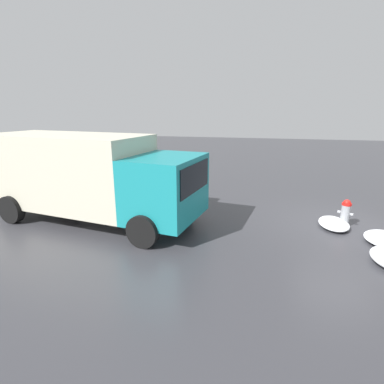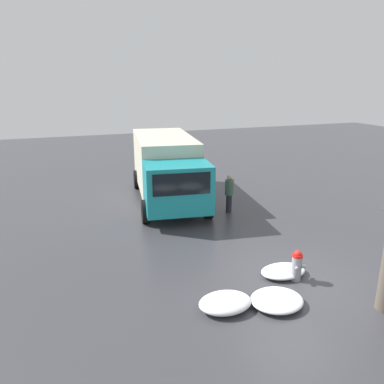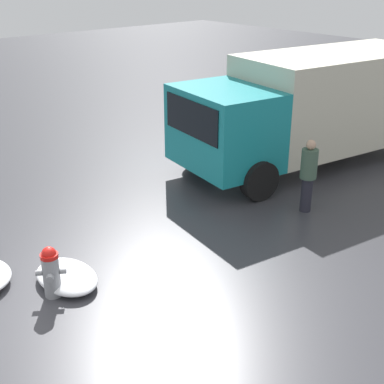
% 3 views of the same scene
% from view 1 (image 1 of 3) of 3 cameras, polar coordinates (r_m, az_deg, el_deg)
% --- Properties ---
extents(ground_plane, '(60.00, 60.00, 0.00)m').
position_cam_1_polar(ground_plane, '(10.65, 26.92, -5.80)').
color(ground_plane, '#38383D').
extents(fire_hydrant, '(0.44, 0.39, 0.87)m').
position_cam_1_polar(fire_hydrant, '(10.51, 27.22, -3.51)').
color(fire_hydrant, gray).
rests_on(fire_hydrant, ground_plane).
extents(delivery_truck, '(7.50, 3.55, 2.78)m').
position_cam_1_polar(delivery_truck, '(10.30, -19.37, 3.27)').
color(delivery_truck, teal).
rests_on(delivery_truck, ground_plane).
extents(pedestrian, '(0.34, 0.34, 1.58)m').
position_cam_1_polar(pedestrian, '(11.06, -2.37, 1.36)').
color(pedestrian, '#23232D').
rests_on(pedestrian, ground_plane).
extents(snow_pile_by_tree, '(0.88, 1.31, 0.24)m').
position_cam_1_polar(snow_pile_by_tree, '(10.37, 25.39, -5.45)').
color(snow_pile_by_tree, white).
rests_on(snow_pile_by_tree, ground_plane).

